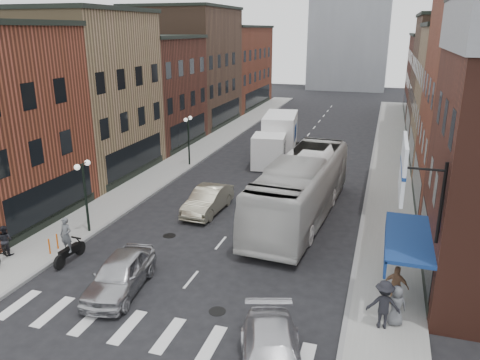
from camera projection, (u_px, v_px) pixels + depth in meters
name	position (u px, v px, depth m)	size (l,w,h in m)	color
ground	(182.00, 291.00, 20.28)	(160.00, 160.00, 0.00)	black
sidewalk_left	(196.00, 153.00, 42.65)	(3.00, 74.00, 0.15)	gray
sidewalk_right	(390.00, 168.00, 37.80)	(3.00, 74.00, 0.15)	gray
curb_left	(211.00, 155.00, 42.25)	(0.20, 74.00, 0.16)	gray
curb_right	(371.00, 168.00, 38.25)	(0.20, 74.00, 0.16)	gray
crosswalk_stripes	(149.00, 331.00, 17.56)	(12.00, 2.20, 0.01)	silver
bldg_left_mid_a	(73.00, 94.00, 35.37)	(10.30, 10.20, 12.30)	olive
bldg_left_mid_b	(140.00, 91.00, 44.76)	(10.30, 10.20, 10.30)	#482319
bldg_left_far_a	(186.00, 67.00, 54.28)	(10.30, 12.20, 13.30)	#4D3526
bldg_left_far_b	(225.00, 67.00, 67.29)	(10.30, 16.20, 11.30)	brown
bldg_right_far_a	(467.00, 79.00, 45.88)	(10.30, 12.20, 12.30)	#4D3526
bldg_right_far_b	(450.00, 76.00, 58.89)	(10.30, 16.20, 10.30)	#482319
awning_blue	(404.00, 238.00, 19.20)	(1.80, 5.00, 0.78)	navy
billboard_sign	(406.00, 169.00, 16.40)	(1.52, 3.00, 3.70)	black
streetlamp_near	(84.00, 183.00, 25.13)	(0.32, 1.22, 4.11)	black
streetlamp_far	(188.00, 132.00, 37.83)	(0.32, 1.22, 4.11)	black
bike_rack	(53.00, 244.00, 23.46)	(0.08, 0.68, 0.80)	#D8590C
box_truck	(277.00, 139.00, 40.14)	(3.32, 8.90, 3.76)	white
motorcycle_rider	(68.00, 242.00, 22.45)	(0.67, 2.29, 2.33)	black
transit_bus	(301.00, 188.00, 27.61)	(3.15, 13.47, 3.75)	silver
sedan_left_near	(120.00, 274.00, 20.06)	(1.91, 4.74, 1.62)	#B5B6BA
sedan_left_far	(208.00, 200.00, 28.78)	(1.66, 4.75, 1.57)	#B9B396
curb_car	(272.00, 359.00, 15.02)	(2.05, 5.04, 1.46)	silver
parked_bicycle	(2.00, 253.00, 22.32)	(0.66, 1.89, 0.99)	black
ped_left_solo	(5.00, 240.00, 23.03)	(0.74, 0.43, 1.53)	black
ped_right_a	(384.00, 304.00, 17.31)	(1.23, 0.61, 1.91)	black
ped_right_b	(396.00, 286.00, 18.80)	(0.99, 0.49, 1.69)	#8E6648
ped_right_c	(396.00, 305.00, 17.52)	(0.78, 0.51, 1.60)	#595C61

